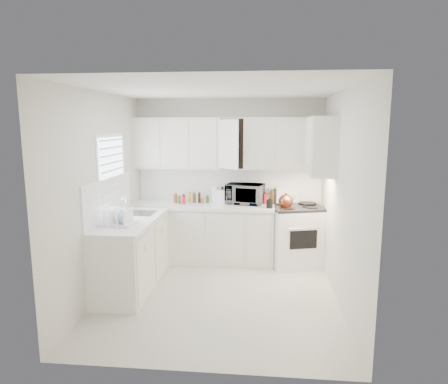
# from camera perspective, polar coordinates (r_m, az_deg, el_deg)

# --- Properties ---
(floor) EXTENTS (3.20, 3.20, 0.00)m
(floor) POSITION_cam_1_polar(r_m,az_deg,el_deg) (5.28, -0.76, -14.80)
(floor) COLOR beige
(floor) RESTS_ON ground
(ceiling) EXTENTS (3.20, 3.20, 0.00)m
(ceiling) POSITION_cam_1_polar(r_m,az_deg,el_deg) (4.83, -0.83, 14.57)
(ceiling) COLOR white
(ceiling) RESTS_ON ground
(wall_back) EXTENTS (3.00, 0.00, 3.00)m
(wall_back) POSITION_cam_1_polar(r_m,az_deg,el_deg) (6.46, 0.77, 1.77)
(wall_back) COLOR silver
(wall_back) RESTS_ON ground
(wall_front) EXTENTS (3.00, 0.00, 3.00)m
(wall_front) POSITION_cam_1_polar(r_m,az_deg,el_deg) (3.34, -3.83, -5.74)
(wall_front) COLOR silver
(wall_front) RESTS_ON ground
(wall_left) EXTENTS (0.00, 3.20, 3.20)m
(wall_left) POSITION_cam_1_polar(r_m,az_deg,el_deg) (5.27, -17.23, -0.47)
(wall_left) COLOR silver
(wall_left) RESTS_ON ground
(wall_right) EXTENTS (0.00, 3.20, 3.20)m
(wall_right) POSITION_cam_1_polar(r_m,az_deg,el_deg) (4.96, 16.71, -1.06)
(wall_right) COLOR silver
(wall_right) RESTS_ON ground
(window_blinds) EXTENTS (0.06, 0.96, 1.06)m
(window_blinds) POSITION_cam_1_polar(r_m,az_deg,el_deg) (5.55, -15.78, 2.70)
(window_blinds) COLOR white
(window_blinds) RESTS_ON wall_left
(lower_cabinets_back) EXTENTS (2.22, 0.60, 0.90)m
(lower_cabinets_back) POSITION_cam_1_polar(r_m,az_deg,el_deg) (6.39, -2.98, -6.13)
(lower_cabinets_back) COLOR silver
(lower_cabinets_back) RESTS_ON floor
(lower_cabinets_left) EXTENTS (0.60, 1.60, 0.90)m
(lower_cabinets_left) POSITION_cam_1_polar(r_m,az_deg,el_deg) (5.55, -13.09, -8.84)
(lower_cabinets_left) COLOR silver
(lower_cabinets_left) RESTS_ON floor
(countertop_back) EXTENTS (2.24, 0.64, 0.05)m
(countertop_back) POSITION_cam_1_polar(r_m,az_deg,el_deg) (6.27, -3.03, -1.97)
(countertop_back) COLOR white
(countertop_back) RESTS_ON lower_cabinets_back
(countertop_left) EXTENTS (0.64, 1.62, 0.05)m
(countertop_left) POSITION_cam_1_polar(r_m,az_deg,el_deg) (5.42, -13.18, -4.07)
(countertop_left) COLOR white
(countertop_left) RESTS_ON lower_cabinets_left
(backsplash_back) EXTENTS (2.98, 0.02, 0.55)m
(backsplash_back) POSITION_cam_1_polar(r_m,az_deg,el_deg) (6.46, 0.76, 1.10)
(backsplash_back) COLOR white
(backsplash_back) RESTS_ON wall_back
(backsplash_left) EXTENTS (0.02, 1.60, 0.55)m
(backsplash_left) POSITION_cam_1_polar(r_m,az_deg,el_deg) (5.46, -16.29, -0.88)
(backsplash_left) COLOR white
(backsplash_left) RESTS_ON wall_left
(upper_cabinets_back) EXTENTS (3.00, 0.33, 0.80)m
(upper_cabinets_back) POSITION_cam_1_polar(r_m,az_deg,el_deg) (6.28, 0.65, 3.37)
(upper_cabinets_back) COLOR silver
(upper_cabinets_back) RESTS_ON wall_back
(upper_cabinets_right) EXTENTS (0.33, 0.90, 0.80)m
(upper_cabinets_right) POSITION_cam_1_polar(r_m,az_deg,el_deg) (5.70, 13.62, 2.46)
(upper_cabinets_right) COLOR silver
(upper_cabinets_right) RESTS_ON wall_right
(sink) EXTENTS (0.42, 0.38, 0.30)m
(sink) POSITION_cam_1_polar(r_m,az_deg,el_deg) (5.71, -12.12, -1.84)
(sink) COLOR gray
(sink) RESTS_ON countertop_left
(stove) EXTENTS (0.93, 0.83, 1.20)m
(stove) POSITION_cam_1_polar(r_m,az_deg,el_deg) (6.30, 10.36, -5.07)
(stove) COLOR white
(stove) RESTS_ON floor
(tea_kettle) EXTENTS (0.32, 0.29, 0.25)m
(tea_kettle) POSITION_cam_1_polar(r_m,az_deg,el_deg) (6.03, 8.91, -1.19)
(tea_kettle) COLOR maroon
(tea_kettle) RESTS_ON stove
(frying_pan) EXTENTS (0.41, 0.53, 0.04)m
(frying_pan) POSITION_cam_1_polar(r_m,az_deg,el_deg) (6.39, 11.95, -1.56)
(frying_pan) COLOR black
(frying_pan) RESTS_ON stove
(microwave) EXTENTS (0.62, 0.43, 0.38)m
(microwave) POSITION_cam_1_polar(r_m,az_deg,el_deg) (6.27, 3.04, 0.06)
(microwave) COLOR gray
(microwave) RESTS_ON countertop_back
(rice_cooker) EXTENTS (0.31, 0.31, 0.26)m
(rice_cooker) POSITION_cam_1_polar(r_m,az_deg,el_deg) (6.33, -0.23, -0.41)
(rice_cooker) COLOR white
(rice_cooker) RESTS_ON countertop_back
(paper_towel) EXTENTS (0.12, 0.12, 0.27)m
(paper_towel) POSITION_cam_1_polar(r_m,az_deg,el_deg) (6.36, -1.28, -0.32)
(paper_towel) COLOR white
(paper_towel) RESTS_ON countertop_back
(utensil_crock) EXTENTS (0.12, 0.12, 0.32)m
(utensil_crock) POSITION_cam_1_polar(r_m,az_deg,el_deg) (5.96, 6.60, -0.82)
(utensil_crock) COLOR black
(utensil_crock) RESTS_ON countertop_back
(dish_rack) EXTENTS (0.45, 0.35, 0.24)m
(dish_rack) POSITION_cam_1_polar(r_m,az_deg,el_deg) (5.12, -15.11, -3.31)
(dish_rack) COLOR white
(dish_rack) RESTS_ON countertop_left
(spice_left_0) EXTENTS (0.06, 0.06, 0.13)m
(spice_left_0) POSITION_cam_1_polar(r_m,az_deg,el_deg) (6.46, -6.91, -0.87)
(spice_left_0) COLOR #9D4C2A
(spice_left_0) RESTS_ON countertop_back
(spice_left_1) EXTENTS (0.06, 0.06, 0.13)m
(spice_left_1) POSITION_cam_1_polar(r_m,az_deg,el_deg) (6.36, -6.42, -1.03)
(spice_left_1) COLOR #2B6521
(spice_left_1) RESTS_ON countertop_back
(spice_left_2) EXTENTS (0.06, 0.06, 0.13)m
(spice_left_2) POSITION_cam_1_polar(r_m,az_deg,el_deg) (6.43, -5.60, -0.89)
(spice_left_2) COLOR red
(spice_left_2) RESTS_ON countertop_back
(spice_left_3) EXTENTS (0.06, 0.06, 0.13)m
(spice_left_3) POSITION_cam_1_polar(r_m,az_deg,el_deg) (6.33, -5.09, -1.05)
(spice_left_3) COLOR gold
(spice_left_3) RESTS_ON countertop_back
(spice_left_4) EXTENTS (0.06, 0.06, 0.13)m
(spice_left_4) POSITION_cam_1_polar(r_m,az_deg,el_deg) (6.40, -4.28, -0.92)
(spice_left_4) COLOR #573A19
(spice_left_4) RESTS_ON countertop_back
(spice_left_5) EXTENTS (0.06, 0.06, 0.13)m
(spice_left_5) POSITION_cam_1_polar(r_m,az_deg,el_deg) (6.30, -3.75, -1.08)
(spice_left_5) COLOR black
(spice_left_5) RESTS_ON countertop_back
(spice_left_6) EXTENTS (0.06, 0.06, 0.13)m
(spice_left_6) POSITION_cam_1_polar(r_m,az_deg,el_deg) (6.38, -2.95, -0.94)
(spice_left_6) COLOR #9D4C2A
(spice_left_6) RESTS_ON countertop_back
(spice_left_7) EXTENTS (0.06, 0.06, 0.13)m
(spice_left_7) POSITION_cam_1_polar(r_m,az_deg,el_deg) (6.28, -2.40, -1.11)
(spice_left_7) COLOR #2B6521
(spice_left_7) RESTS_ON countertop_back
(sauce_right_0) EXTENTS (0.06, 0.06, 0.19)m
(sauce_right_0) POSITION_cam_1_polar(r_m,az_deg,el_deg) (6.34, 5.89, -0.76)
(sauce_right_0) COLOR red
(sauce_right_0) RESTS_ON countertop_back
(sauce_right_1) EXTENTS (0.06, 0.06, 0.19)m
(sauce_right_1) POSITION_cam_1_polar(r_m,az_deg,el_deg) (6.29, 6.39, -0.87)
(sauce_right_1) COLOR gold
(sauce_right_1) RESTS_ON countertop_back
(sauce_right_2) EXTENTS (0.06, 0.06, 0.19)m
(sauce_right_2) POSITION_cam_1_polar(r_m,az_deg,el_deg) (6.35, 6.88, -0.78)
(sauce_right_2) COLOR #573A19
(sauce_right_2) RESTS_ON countertop_back
(sauce_right_3) EXTENTS (0.06, 0.06, 0.19)m
(sauce_right_3) POSITION_cam_1_polar(r_m,az_deg,el_deg) (6.29, 7.39, -0.89)
(sauce_right_3) COLOR black
(sauce_right_3) RESTS_ON countertop_back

